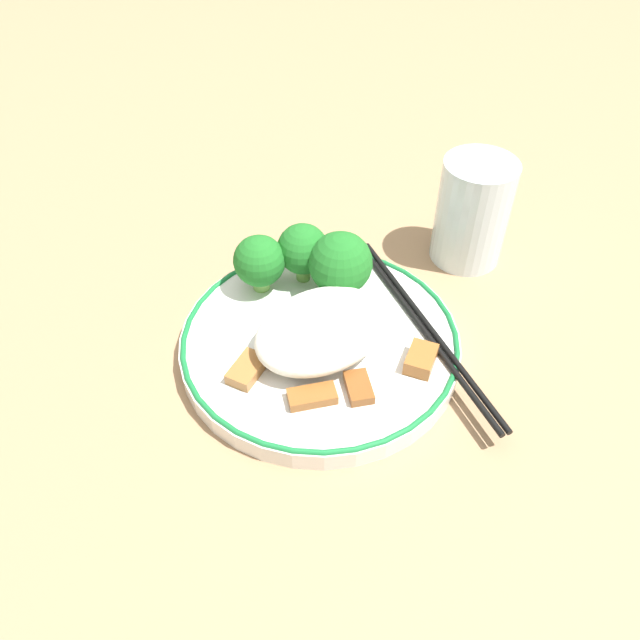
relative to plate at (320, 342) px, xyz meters
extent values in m
plane|color=#9E7A56|center=(0.00, 0.00, -0.01)|extent=(3.00, 3.00, 0.00)
cylinder|color=white|center=(0.00, 0.00, 0.00)|extent=(0.24, 0.24, 0.02)
torus|color=#197238|center=(0.00, 0.00, 0.01)|extent=(0.24, 0.24, 0.00)
ellipsoid|color=white|center=(0.01, 0.01, 0.03)|extent=(0.12, 0.09, 0.04)
cylinder|color=#72AD4C|center=(-0.05, -0.03, 0.01)|extent=(0.02, 0.02, 0.01)
sphere|color=#1E6B23|center=(-0.05, -0.03, 0.04)|extent=(0.06, 0.06, 0.06)
cylinder|color=#72AD4C|center=(-0.03, -0.07, 0.02)|extent=(0.01, 0.01, 0.02)
sphere|color=#1E6B23|center=(-0.03, -0.07, 0.04)|extent=(0.05, 0.05, 0.05)
cylinder|color=#72AD4C|center=(0.01, -0.08, 0.01)|extent=(0.02, 0.02, 0.01)
sphere|color=#1E6B23|center=(0.01, -0.08, 0.04)|extent=(0.05, 0.05, 0.05)
cube|color=#995B28|center=(-0.05, 0.07, 0.01)|extent=(0.04, 0.04, 0.01)
cube|color=brown|center=(0.04, 0.05, 0.01)|extent=(0.04, 0.03, 0.01)
cube|color=#9E6633|center=(0.07, 0.00, 0.01)|extent=(0.04, 0.04, 0.01)
cube|color=brown|center=(0.01, 0.07, 0.01)|extent=(0.03, 0.04, 0.01)
cylinder|color=black|center=(-0.08, 0.05, 0.01)|extent=(0.06, 0.24, 0.01)
cylinder|color=black|center=(-0.08, 0.04, 0.01)|extent=(0.06, 0.24, 0.01)
cylinder|color=silver|center=(-0.20, -0.02, 0.04)|extent=(0.07, 0.07, 0.11)
camera|label=1|loc=(0.21, 0.30, 0.40)|focal=35.00mm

